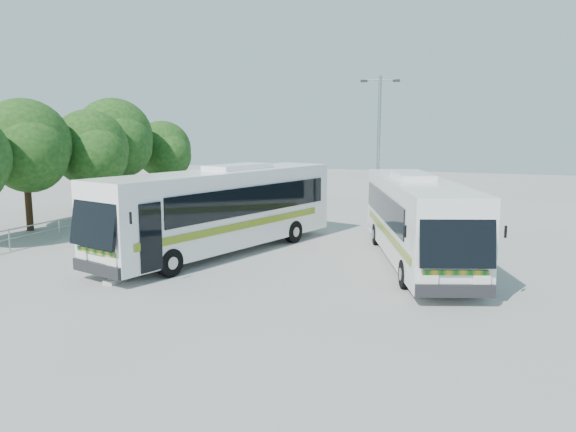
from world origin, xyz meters
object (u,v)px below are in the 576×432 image
at_px(tree_far_c, 91,148).
at_px(coach_adjacent, 416,217).
at_px(tree_far_b, 25,144).
at_px(tree_far_d, 115,137).
at_px(tree_far_e, 163,149).
at_px(lamppost, 378,148).
at_px(coach_main, 222,208).

bearing_deg(tree_far_c, coach_adjacent, -10.75).
xyz_separation_m(tree_far_b, tree_far_c, (0.89, 3.90, -0.31)).
height_order(tree_far_d, coach_adjacent, tree_far_d).
xyz_separation_m(tree_far_c, tree_far_e, (-0.51, 8.20, -0.37)).
xyz_separation_m(tree_far_b, coach_adjacent, (20.15, 0.24, -2.72)).
xyz_separation_m(tree_far_d, tree_far_e, (0.68, 4.50, -0.93)).
bearing_deg(tree_far_d, lamppost, -5.63).
relative_size(tree_far_e, lamppost, 0.74).
height_order(tree_far_c, coach_adjacent, tree_far_c).
bearing_deg(coach_main, tree_far_e, 146.84).
bearing_deg(tree_far_c, coach_main, -24.05).
bearing_deg(coach_adjacent, tree_far_b, 160.75).
distance_m(tree_far_b, coach_adjacent, 20.34).
height_order(coach_adjacent, lamppost, lamppost).
bearing_deg(lamppost, coach_main, -140.20).
xyz_separation_m(tree_far_e, coach_main, (11.62, -13.16, -1.91)).
distance_m(tree_far_b, tree_far_c, 4.01).
bearing_deg(coach_adjacent, tree_far_d, 140.27).
height_order(tree_far_d, tree_far_e, tree_far_d).
bearing_deg(tree_far_c, tree_far_d, 107.83).
relative_size(tree_far_b, tree_far_e, 1.17).
bearing_deg(tree_far_b, lamppost, 18.67).
bearing_deg(lamppost, tree_far_d, 161.80).
relative_size(tree_far_c, lamppost, 0.81).
relative_size(tree_far_d, tree_far_e, 1.24).
bearing_deg(tree_far_d, coach_adjacent, -19.79).
relative_size(tree_far_c, tree_far_d, 0.88).
bearing_deg(tree_far_c, tree_far_b, -102.91).
distance_m(tree_far_e, coach_adjacent, 23.14).
xyz_separation_m(tree_far_d, coach_adjacent, (20.45, -7.36, -2.97)).
distance_m(tree_far_d, coach_main, 15.31).
height_order(tree_far_c, tree_far_d, tree_far_d).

